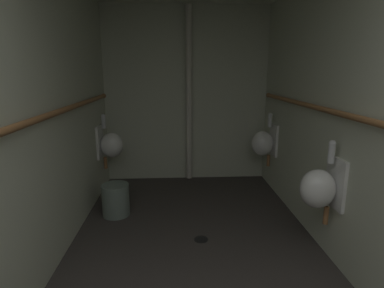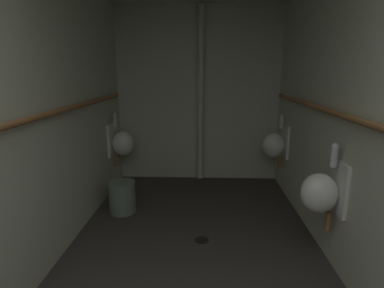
{
  "view_description": "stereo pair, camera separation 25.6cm",
  "coord_description": "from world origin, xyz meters",
  "px_view_note": "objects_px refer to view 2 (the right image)",
  "views": [
    {
      "loc": [
        -0.18,
        -0.23,
        1.65
      ],
      "look_at": [
        -0.02,
        2.51,
        1.0
      ],
      "focal_mm": 28.99,
      "sensor_mm": 36.0,
      "label": 1
    },
    {
      "loc": [
        0.08,
        -0.23,
        1.65
      ],
      "look_at": [
        -0.02,
        2.51,
        1.0
      ],
      "focal_mm": 28.99,
      "sensor_mm": 36.0,
      "label": 2
    }
  ],
  "objects_px": {
    "urinal_left_mid": "(121,143)",
    "urinal_right_mid": "(322,192)",
    "urinal_right_far": "(275,144)",
    "standpipe_back_wall": "(201,96)",
    "floor_drain": "(202,240)",
    "waste_bin": "(122,197)"
  },
  "relations": [
    {
      "from": "urinal_right_mid",
      "to": "floor_drain",
      "type": "relative_size",
      "value": 5.39
    },
    {
      "from": "urinal_right_mid",
      "to": "floor_drain",
      "type": "xyz_separation_m",
      "value": [
        -0.99,
        0.37,
        -0.67
      ]
    },
    {
      "from": "standpipe_back_wall",
      "to": "urinal_right_far",
      "type": "bearing_deg",
      "value": -23.24
    },
    {
      "from": "urinal_right_far",
      "to": "waste_bin",
      "type": "distance_m",
      "value": 2.12
    },
    {
      "from": "urinal_right_far",
      "to": "waste_bin",
      "type": "xyz_separation_m",
      "value": [
        -1.93,
        -0.73,
        -0.49
      ]
    },
    {
      "from": "urinal_left_mid",
      "to": "floor_drain",
      "type": "bearing_deg",
      "value": -50.14
    },
    {
      "from": "urinal_left_mid",
      "to": "urinal_right_far",
      "type": "height_order",
      "value": "same"
    },
    {
      "from": "urinal_right_mid",
      "to": "standpipe_back_wall",
      "type": "distance_m",
      "value": 2.45
    },
    {
      "from": "urinal_right_far",
      "to": "urinal_left_mid",
      "type": "bearing_deg",
      "value": 179.65
    },
    {
      "from": "urinal_left_mid",
      "to": "urinal_right_mid",
      "type": "relative_size",
      "value": 1.0
    },
    {
      "from": "urinal_left_mid",
      "to": "floor_drain",
      "type": "height_order",
      "value": "urinal_left_mid"
    },
    {
      "from": "standpipe_back_wall",
      "to": "floor_drain",
      "type": "relative_size",
      "value": 17.95
    },
    {
      "from": "standpipe_back_wall",
      "to": "urinal_left_mid",
      "type": "bearing_deg",
      "value": -158.69
    },
    {
      "from": "urinal_left_mid",
      "to": "waste_bin",
      "type": "relative_size",
      "value": 2.03
    },
    {
      "from": "urinal_right_far",
      "to": "floor_drain",
      "type": "height_order",
      "value": "urinal_right_far"
    },
    {
      "from": "standpipe_back_wall",
      "to": "waste_bin",
      "type": "relative_size",
      "value": 6.76
    },
    {
      "from": "urinal_left_mid",
      "to": "standpipe_back_wall",
      "type": "bearing_deg",
      "value": 21.31
    },
    {
      "from": "urinal_left_mid",
      "to": "standpipe_back_wall",
      "type": "distance_m",
      "value": 1.32
    },
    {
      "from": "urinal_right_far",
      "to": "standpipe_back_wall",
      "type": "bearing_deg",
      "value": 156.76
    },
    {
      "from": "urinal_left_mid",
      "to": "urinal_right_far",
      "type": "relative_size",
      "value": 1.0
    },
    {
      "from": "urinal_right_mid",
      "to": "standpipe_back_wall",
      "type": "height_order",
      "value": "standpipe_back_wall"
    },
    {
      "from": "standpipe_back_wall",
      "to": "waste_bin",
      "type": "distance_m",
      "value": 1.84
    }
  ]
}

